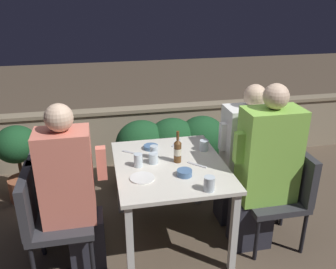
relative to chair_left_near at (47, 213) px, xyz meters
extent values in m
plane|color=brown|center=(0.95, 0.17, -0.49)|extent=(16.00, 16.00, 0.00)
cube|color=gray|center=(0.95, 1.70, -0.17)|extent=(9.00, 0.14, 0.65)
cube|color=gray|center=(0.95, 1.70, 0.17)|extent=(9.00, 0.18, 0.04)
cube|color=silver|center=(0.95, 0.17, 0.20)|extent=(0.86, 1.03, 0.03)
cube|color=silver|center=(0.57, -0.29, -0.15)|extent=(0.05, 0.05, 0.68)
cube|color=silver|center=(1.33, -0.29, -0.15)|extent=(0.05, 0.05, 0.68)
cube|color=silver|center=(0.57, 0.63, -0.15)|extent=(0.05, 0.05, 0.68)
cube|color=silver|center=(1.33, 0.63, -0.15)|extent=(0.05, 0.05, 0.68)
cube|color=brown|center=(1.16, 1.05, -0.35)|extent=(1.18, 0.36, 0.28)
ellipsoid|color=#194723|center=(0.83, 1.05, 0.01)|extent=(0.53, 0.47, 0.51)
ellipsoid|color=#194723|center=(1.16, 1.05, 0.01)|extent=(0.53, 0.47, 0.51)
ellipsoid|color=#194723|center=(1.48, 1.05, 0.01)|extent=(0.53, 0.47, 0.51)
cube|color=#333338|center=(0.10, 0.00, -0.09)|extent=(0.46, 0.46, 0.05)
cube|color=#333338|center=(-0.11, 0.00, 0.13)|extent=(0.06, 0.46, 0.39)
cylinder|color=black|center=(-0.10, -0.20, -0.30)|extent=(0.03, 0.03, 0.38)
cylinder|color=black|center=(0.30, -0.20, -0.30)|extent=(0.03, 0.03, 0.38)
cylinder|color=black|center=(-0.10, 0.20, -0.30)|extent=(0.03, 0.03, 0.38)
cylinder|color=black|center=(0.30, 0.20, -0.30)|extent=(0.03, 0.03, 0.38)
cube|color=#282833|center=(0.27, 0.00, -0.28)|extent=(0.26, 0.23, 0.43)
cube|color=#E07A66|center=(0.17, 0.00, 0.28)|extent=(0.37, 0.26, 0.69)
cube|color=#E07A66|center=(0.42, 0.00, 0.37)|extent=(0.07, 0.07, 0.24)
sphere|color=beige|center=(0.17, 0.00, 0.72)|extent=(0.19, 0.19, 0.19)
cube|color=#333338|center=(0.11, 0.37, -0.09)|extent=(0.46, 0.46, 0.05)
cube|color=#333338|center=(-0.10, 0.37, 0.13)|extent=(0.06, 0.46, 0.39)
cylinder|color=black|center=(-0.09, 0.17, -0.30)|extent=(0.03, 0.03, 0.38)
cylinder|color=black|center=(0.31, 0.17, -0.30)|extent=(0.03, 0.03, 0.38)
cylinder|color=black|center=(-0.09, 0.57, -0.30)|extent=(0.03, 0.03, 0.38)
cylinder|color=black|center=(0.31, 0.57, -0.30)|extent=(0.03, 0.03, 0.38)
cube|color=#333338|center=(1.75, -0.03, -0.09)|extent=(0.46, 0.46, 0.05)
cube|color=#333338|center=(1.96, -0.03, 0.13)|extent=(0.06, 0.46, 0.39)
cylinder|color=black|center=(1.55, -0.23, -0.30)|extent=(0.03, 0.03, 0.38)
cylinder|color=black|center=(1.95, -0.23, -0.30)|extent=(0.03, 0.03, 0.38)
cylinder|color=black|center=(1.55, 0.17, -0.30)|extent=(0.03, 0.03, 0.38)
cylinder|color=black|center=(1.95, 0.17, -0.30)|extent=(0.03, 0.03, 0.38)
cube|color=#282833|center=(1.58, -0.03, -0.28)|extent=(0.31, 0.23, 0.43)
cube|color=#8CCC4C|center=(1.68, -0.03, 0.31)|extent=(0.44, 0.26, 0.75)
cube|color=#8CCC4C|center=(1.43, -0.03, 0.40)|extent=(0.07, 0.07, 0.24)
sphere|color=beige|center=(1.68, -0.03, 0.79)|extent=(0.19, 0.19, 0.19)
cube|color=#333338|center=(1.77, 0.33, -0.09)|extent=(0.46, 0.46, 0.05)
cube|color=#333338|center=(1.98, 0.33, 0.13)|extent=(0.06, 0.46, 0.39)
cylinder|color=black|center=(1.57, 0.13, -0.30)|extent=(0.03, 0.03, 0.38)
cylinder|color=black|center=(1.97, 0.13, -0.30)|extent=(0.03, 0.03, 0.38)
cylinder|color=black|center=(1.57, 0.54, -0.30)|extent=(0.03, 0.03, 0.38)
cylinder|color=black|center=(1.97, 0.54, -0.30)|extent=(0.03, 0.03, 0.38)
cube|color=#282833|center=(1.60, 0.33, -0.28)|extent=(0.33, 0.23, 0.43)
cube|color=white|center=(1.70, 0.33, 0.26)|extent=(0.48, 0.26, 0.65)
cube|color=white|center=(1.45, 0.33, 0.34)|extent=(0.07, 0.07, 0.24)
sphere|color=beige|center=(1.70, 0.33, 0.69)|extent=(0.19, 0.19, 0.19)
cylinder|color=brown|center=(1.01, 0.19, 0.30)|extent=(0.06, 0.06, 0.16)
cylinder|color=beige|center=(1.01, 0.19, 0.31)|extent=(0.06, 0.06, 0.06)
cone|color=brown|center=(1.01, 0.19, 0.40)|extent=(0.06, 0.06, 0.03)
cylinder|color=brown|center=(1.01, 0.19, 0.45)|extent=(0.02, 0.02, 0.07)
cylinder|color=white|center=(0.70, -0.02, 0.22)|extent=(0.18, 0.18, 0.01)
cylinder|color=#4C709E|center=(1.01, -0.04, 0.24)|extent=(0.11, 0.11, 0.05)
torus|color=#4C709E|center=(1.01, -0.04, 0.26)|extent=(0.11, 0.11, 0.01)
cylinder|color=#4C709E|center=(0.84, 0.48, 0.23)|extent=(0.12, 0.12, 0.03)
torus|color=#4C709E|center=(0.84, 0.48, 0.25)|extent=(0.12, 0.12, 0.01)
cylinder|color=silver|center=(0.70, 0.18, 0.27)|extent=(0.07, 0.07, 0.11)
cylinder|color=silver|center=(0.82, 0.21, 0.26)|extent=(0.07, 0.07, 0.08)
cylinder|color=silver|center=(0.84, 0.30, 0.27)|extent=(0.06, 0.06, 0.11)
cylinder|color=silver|center=(1.28, 0.36, 0.26)|extent=(0.08, 0.08, 0.09)
cylinder|color=silver|center=(1.13, -0.27, 0.27)|extent=(0.08, 0.08, 0.10)
cube|color=silver|center=(1.08, 0.55, 0.22)|extent=(0.12, 0.15, 0.01)
cube|color=silver|center=(0.67, 0.43, 0.22)|extent=(0.15, 0.12, 0.01)
cube|color=silver|center=(1.15, 0.10, 0.22)|extent=(0.13, 0.13, 0.01)
cylinder|color=#9E5638|center=(-0.38, 1.06, -0.38)|extent=(0.29, 0.29, 0.24)
cylinder|color=#47331E|center=(-0.38, 1.06, -0.15)|extent=(0.03, 0.03, 0.21)
ellipsoid|color=#194723|center=(-0.38, 1.06, 0.12)|extent=(0.40, 0.40, 0.36)
camera|label=1|loc=(0.42, -2.28, 1.51)|focal=38.00mm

